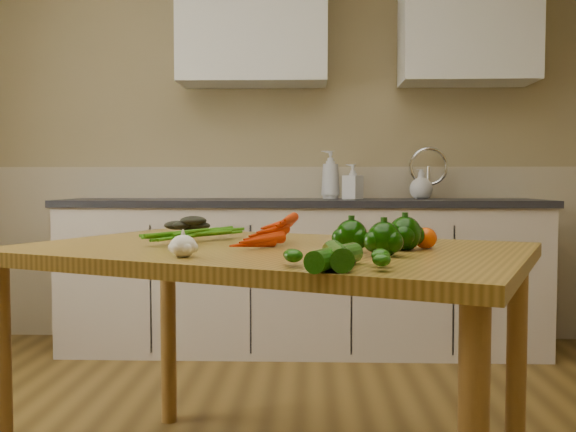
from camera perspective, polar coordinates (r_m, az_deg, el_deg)
The scene contains 18 objects.
room at distance 1.84m, azimuth -5.92°, elevation 10.71°, with size 4.04×5.04×2.64m.
counter_run at distance 3.86m, azimuth 1.40°, elevation -5.08°, with size 2.84×0.64×1.14m.
upper_cabinets at distance 4.07m, azimuth 5.85°, elevation 16.47°, with size 2.15×0.35×0.70m.
table at distance 1.99m, azimuth -1.69°, elevation -5.26°, with size 1.76×1.48×0.80m.
soap_bottle_a at distance 3.95m, azimuth 3.79°, elevation 3.69°, with size 0.11×0.11×0.30m, color silver.
soap_bottle_b at distance 3.88m, azimuth 5.78°, elevation 3.07°, with size 0.10×0.10×0.21m, color silver.
soap_bottle_c at distance 3.97m, azimuth 11.75°, elevation 2.79°, with size 0.14×0.14×0.18m, color silver.
carrot_bunch at distance 2.03m, azimuth -3.65°, elevation -1.49°, with size 0.28×0.21×0.08m, color red, non-canonical shape.
leafy_greens at distance 2.44m, azimuth -8.78°, elevation -0.39°, with size 0.21×0.19×0.11m, color black, non-canonical shape.
garlic_bulb at distance 1.70m, azimuth -9.30°, elevation -2.66°, with size 0.07×0.07×0.06m, color white.
pepper_a at distance 1.80m, azimuth 5.65°, elevation -1.81°, with size 0.09×0.09×0.09m, color #0B3202.
pepper_b at distance 1.89m, azimuth 10.36°, elevation -1.55°, with size 0.10×0.10×0.10m, color #0B3202.
pepper_c at distance 1.72m, azimuth 8.51°, elevation -2.06°, with size 0.09×0.09×0.09m, color #0B3202.
tomato_a at distance 2.03m, azimuth 7.94°, elevation -1.77°, with size 0.06×0.06×0.06m, color #860205.
tomato_b at distance 2.04m, azimuth 8.23°, elevation -1.68°, with size 0.07×0.07×0.06m, color #DE4805.
tomato_c at distance 1.94m, azimuth 12.10°, elevation -1.93°, with size 0.07×0.07×0.06m, color #DE4805.
zucchini_a at distance 1.48m, azimuth 4.40°, elevation -3.53°, with size 0.06×0.06×0.20m, color #114607.
zucchini_b at distance 1.47m, azimuth 4.20°, elevation -3.67°, with size 0.05×0.05×0.22m, color #114607.
Camera 1 is at (0.25, -1.63, 1.00)m, focal length 40.00 mm.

